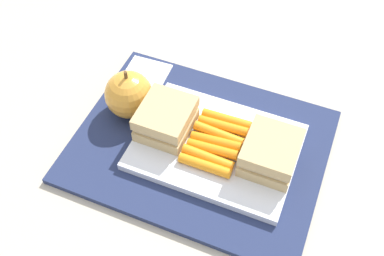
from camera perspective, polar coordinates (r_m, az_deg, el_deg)
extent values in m
plane|color=#B7AD99|center=(0.68, 0.97, -2.48)|extent=(2.40, 2.40, 0.00)
cube|color=navy|center=(0.68, 0.98, -2.24)|extent=(0.36, 0.28, 0.01)
cube|color=white|center=(0.66, 2.99, -2.35)|extent=(0.23, 0.17, 0.01)
cube|color=tan|center=(0.64, 9.58, -3.68)|extent=(0.07, 0.08, 0.02)
cube|color=beige|center=(0.63, 9.73, -3.02)|extent=(0.07, 0.07, 0.01)
cube|color=tan|center=(0.62, 9.89, -2.34)|extent=(0.07, 0.08, 0.02)
cube|color=tan|center=(0.67, -3.20, 0.46)|extent=(0.07, 0.08, 0.02)
cube|color=beige|center=(0.66, -3.25, 1.16)|extent=(0.07, 0.07, 0.01)
cube|color=tan|center=(0.65, -3.30, 1.88)|extent=(0.07, 0.08, 0.02)
cylinder|color=orange|center=(0.68, 4.31, 1.08)|extent=(0.08, 0.01, 0.02)
cylinder|color=orange|center=(0.67, 3.87, 0.26)|extent=(0.08, 0.01, 0.02)
cylinder|color=orange|center=(0.66, 3.32, -0.74)|extent=(0.08, 0.01, 0.02)
cylinder|color=orange|center=(0.65, 2.98, -1.72)|extent=(0.08, 0.01, 0.02)
cylinder|color=orange|center=(0.65, 2.57, -2.64)|extent=(0.08, 0.01, 0.02)
cylinder|color=orange|center=(0.64, 1.97, -3.67)|extent=(0.08, 0.01, 0.02)
cylinder|color=orange|center=(0.63, 1.61, -4.68)|extent=(0.08, 0.01, 0.01)
sphere|color=gold|center=(0.69, -7.83, 4.12)|extent=(0.07, 0.07, 0.07)
cylinder|color=brown|center=(0.66, -8.21, 6.50)|extent=(0.01, 0.00, 0.01)
cube|color=white|center=(0.77, -5.78, 6.59)|extent=(0.07, 0.07, 0.00)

